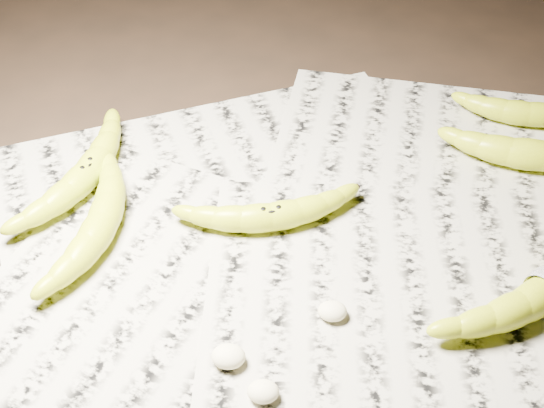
# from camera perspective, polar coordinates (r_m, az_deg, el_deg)

# --- Properties ---
(ground) EXTENTS (3.00, 3.00, 0.00)m
(ground) POSITION_cam_1_polar(r_m,az_deg,el_deg) (0.88, 1.90, -2.66)
(ground) COLOR black
(ground) RESTS_ON ground
(newspaper_patch) EXTENTS (0.90, 0.70, 0.01)m
(newspaper_patch) POSITION_cam_1_polar(r_m,az_deg,el_deg) (0.87, 4.41, -3.29)
(newspaper_patch) COLOR #B0AB97
(newspaper_patch) RESTS_ON ground
(banana_left_a) EXTENTS (0.12, 0.22, 0.04)m
(banana_left_a) POSITION_cam_1_polar(r_m,az_deg,el_deg) (0.96, -13.80, 2.41)
(banana_left_a) COLOR #C9DF1B
(banana_left_a) RESTS_ON newspaper_patch
(banana_left_b) EXTENTS (0.08, 0.21, 0.04)m
(banana_left_b) POSITION_cam_1_polar(r_m,az_deg,el_deg) (0.89, -12.73, -1.24)
(banana_left_b) COLOR #C9DF1B
(banana_left_b) RESTS_ON newspaper_patch
(banana_center) EXTENTS (0.20, 0.10, 0.04)m
(banana_center) POSITION_cam_1_polar(r_m,az_deg,el_deg) (0.87, -0.10, -0.80)
(banana_center) COLOR #C9DF1B
(banana_center) RESTS_ON newspaper_patch
(banana_upper_a) EXTENTS (0.22, 0.08, 0.04)m
(banana_upper_a) POSITION_cam_1_polar(r_m,az_deg,el_deg) (1.01, 19.64, 3.63)
(banana_upper_a) COLOR #C9DF1B
(banana_upper_a) RESTS_ON newspaper_patch
(banana_upper_b) EXTENTS (0.17, 0.07, 0.03)m
(banana_upper_b) POSITION_cam_1_polar(r_m,az_deg,el_deg) (1.09, 18.75, 6.61)
(banana_upper_b) COLOR #C9DF1B
(banana_upper_b) RESTS_ON newspaper_patch
(flesh_chunk_a) EXTENTS (0.03, 0.03, 0.02)m
(flesh_chunk_a) POSITION_cam_1_polar(r_m,az_deg,el_deg) (0.76, -3.32, -11.21)
(flesh_chunk_a) COLOR #FCF5C3
(flesh_chunk_a) RESTS_ON newspaper_patch
(flesh_chunk_b) EXTENTS (0.03, 0.03, 0.02)m
(flesh_chunk_b) POSITION_cam_1_polar(r_m,az_deg,el_deg) (0.73, -0.68, -13.77)
(flesh_chunk_b) COLOR #FCF5C3
(flesh_chunk_b) RESTS_ON newspaper_patch
(flesh_chunk_c) EXTENTS (0.03, 0.03, 0.02)m
(flesh_chunk_c) POSITION_cam_1_polar(r_m,az_deg,el_deg) (0.79, 4.58, -7.86)
(flesh_chunk_c) COLOR #FCF5C3
(flesh_chunk_c) RESTS_ON newspaper_patch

